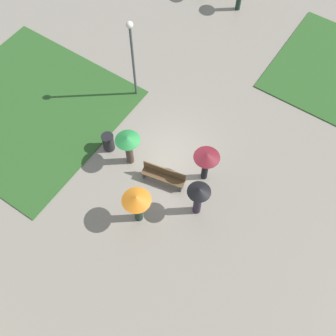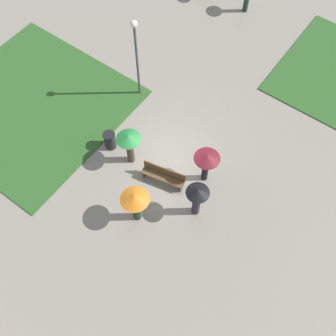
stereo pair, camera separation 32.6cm
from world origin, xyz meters
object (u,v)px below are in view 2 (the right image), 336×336
lamp_post (136,50)px  crowd_person_orange (135,201)px  trash_bin (110,140)px  park_bench (164,175)px  crowd_person_black (197,197)px  crowd_person_maroon (207,161)px  crowd_person_green (129,143)px

lamp_post → crowd_person_orange: size_ratio=2.31×
lamp_post → trash_bin: bearing=-75.3°
park_bench → crowd_person_black: bearing=-24.0°
crowd_person_maroon → park_bench: bearing=82.9°
lamp_post → crowd_person_green: size_ratio=2.39×
lamp_post → trash_bin: size_ratio=4.90×
lamp_post → crowd_person_orange: 6.99m
crowd_person_green → crowd_person_maroon: (3.25, 1.18, 0.09)m
crowd_person_orange → crowd_person_maroon: bearing=35.6°
lamp_post → crowd_person_black: (5.99, -3.80, -1.53)m
crowd_person_green → crowd_person_black: bearing=3.5°
park_bench → crowd_person_orange: (0.14, -2.09, 1.04)m
trash_bin → crowd_person_maroon: crowd_person_maroon is taller
crowd_person_green → crowd_person_black: crowd_person_black is taller
park_bench → crowd_person_black: crowd_person_black is taller
lamp_post → crowd_person_maroon: (5.38, -2.20, -1.44)m
crowd_person_black → crowd_person_orange: 2.50m
crowd_person_green → crowd_person_maroon: size_ratio=1.01×
trash_bin → crowd_person_maroon: size_ratio=0.49×
lamp_post → park_bench: bearing=-40.2°
lamp_post → trash_bin: lamp_post is taller
park_bench → crowd_person_green: crowd_person_green is taller
crowd_person_green → crowd_person_orange: size_ratio=0.97×
crowd_person_orange → park_bench: bearing=60.6°
crowd_person_orange → crowd_person_green: bearing=100.4°
trash_bin → crowd_person_green: size_ratio=0.49×
lamp_post → crowd_person_maroon: 5.99m
lamp_post → crowd_person_black: 7.25m
crowd_person_green → crowd_person_black: size_ratio=0.96×
park_bench → lamp_post: size_ratio=0.44×
lamp_post → crowd_person_black: bearing=-32.4°
lamp_post → crowd_person_green: lamp_post is taller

